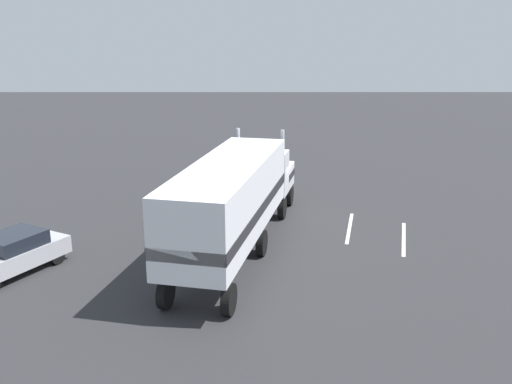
# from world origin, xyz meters

# --- Properties ---
(ground_plane) EXTENTS (120.00, 120.00, 0.00)m
(ground_plane) POSITION_xyz_m (0.00, 0.00, 0.00)
(ground_plane) COLOR #2D2D30
(lane_stripe_near) EXTENTS (4.33, 1.11, 0.01)m
(lane_stripe_near) POSITION_xyz_m (-2.77, -3.50, 0.01)
(lane_stripe_near) COLOR silver
(lane_stripe_near) RESTS_ON ground_plane
(lane_stripe_mid) EXTENTS (4.30, 1.26, 0.01)m
(lane_stripe_mid) POSITION_xyz_m (-4.22, -5.72, 0.01)
(lane_stripe_mid) COLOR silver
(lane_stripe_mid) RESTS_ON ground_plane
(semi_truck) EXTENTS (14.36, 5.59, 4.50)m
(semi_truck) POSITION_xyz_m (-5.79, 1.79, 2.52)
(semi_truck) COLOR white
(semi_truck) RESTS_ON ground_plane
(person_bystander) EXTENTS (0.42, 0.48, 1.63)m
(person_bystander) POSITION_xyz_m (-3.84, 4.08, 0.89)
(person_bystander) COLOR #2D3347
(person_bystander) RESTS_ON ground_plane
(parked_car) EXTENTS (4.72, 3.71, 1.57)m
(parked_car) POSITION_xyz_m (-7.93, 10.36, 0.81)
(parked_car) COLOR #B7B7BC
(parked_car) RESTS_ON ground_plane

